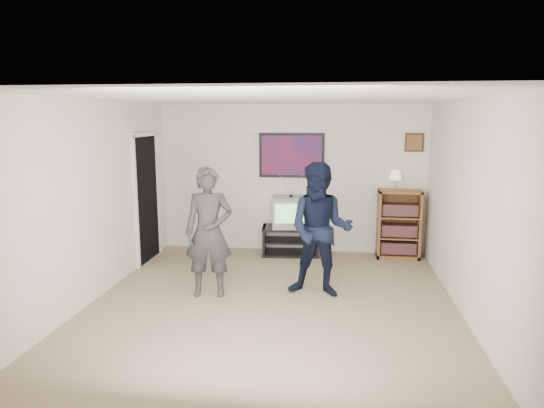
% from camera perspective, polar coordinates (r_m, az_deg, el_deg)
% --- Properties ---
extents(room_shell, '(4.51, 5.00, 2.51)m').
position_cam_1_polar(room_shell, '(6.14, 0.46, 0.49)').
color(room_shell, '#826C52').
rests_on(room_shell, ground).
extents(media_stand, '(0.99, 0.61, 0.47)m').
position_cam_1_polar(media_stand, '(8.19, 2.19, -4.31)').
color(media_stand, black).
rests_on(media_stand, room_shell).
extents(crt_television, '(0.66, 0.57, 0.51)m').
position_cam_1_polar(crt_television, '(8.08, 2.25, -0.93)').
color(crt_television, gray).
rests_on(crt_television, media_stand).
extents(bookshelf, '(0.68, 0.39, 1.12)m').
position_cam_1_polar(bookshelf, '(8.19, 14.67, -2.30)').
color(bookshelf, brown).
rests_on(bookshelf, room_shell).
extents(table_lamp, '(0.20, 0.20, 0.32)m').
position_cam_1_polar(table_lamp, '(8.10, 14.33, 2.75)').
color(table_lamp, beige).
rests_on(table_lamp, bookshelf).
extents(person_tall, '(0.66, 0.48, 1.67)m').
position_cam_1_polar(person_tall, '(6.25, -7.43, -3.30)').
color(person_tall, '#302F32').
rests_on(person_tall, room_shell).
extents(person_short, '(0.92, 0.76, 1.73)m').
position_cam_1_polar(person_short, '(6.22, 5.72, -3.06)').
color(person_short, black).
rests_on(person_short, room_shell).
extents(controller_left, '(0.08, 0.12, 0.03)m').
position_cam_1_polar(controller_left, '(6.41, -7.30, 0.88)').
color(controller_left, white).
rests_on(controller_left, person_tall).
extents(controller_right, '(0.08, 0.14, 0.04)m').
position_cam_1_polar(controller_right, '(6.35, 5.87, -0.75)').
color(controller_right, white).
rests_on(controller_right, person_short).
extents(poster, '(1.10, 0.03, 0.75)m').
position_cam_1_polar(poster, '(8.20, 2.31, 5.74)').
color(poster, black).
rests_on(poster, room_shell).
extents(air_vent, '(0.28, 0.02, 0.14)m').
position_cam_1_polar(air_vent, '(8.25, -1.51, 7.86)').
color(air_vent, white).
rests_on(air_vent, room_shell).
extents(small_picture, '(0.30, 0.03, 0.30)m').
position_cam_1_polar(small_picture, '(8.25, 16.41, 6.96)').
color(small_picture, '#362311').
rests_on(small_picture, room_shell).
extents(doorway, '(0.03, 0.85, 2.00)m').
position_cam_1_polar(doorway, '(7.96, -14.57, 0.56)').
color(doorway, black).
rests_on(doorway, room_shell).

